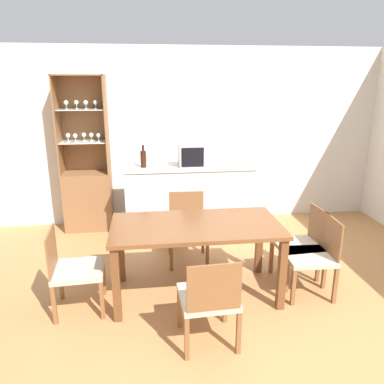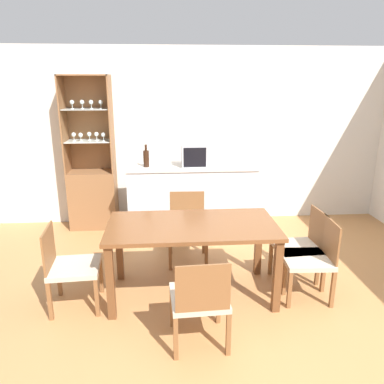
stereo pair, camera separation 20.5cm
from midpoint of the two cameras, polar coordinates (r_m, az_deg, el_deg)
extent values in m
plane|color=#B27A47|center=(3.65, 7.94, -18.26)|extent=(18.00, 18.00, 0.00)
cube|color=silver|center=(5.63, 1.58, 8.44)|extent=(6.80, 0.06, 2.55)
cube|color=silver|center=(5.10, -1.59, -1.57)|extent=(1.69, 0.52, 0.97)
cube|color=beige|center=(4.97, -1.64, 3.91)|extent=(1.72, 0.55, 0.03)
cube|color=brown|center=(5.62, -16.47, -1.28)|extent=(0.66, 0.40, 0.83)
cube|color=brown|center=(5.58, -17.09, 9.91)|extent=(0.66, 0.02, 1.32)
cube|color=brown|center=(5.46, -20.78, 9.43)|extent=(0.02, 0.40, 1.32)
cube|color=brown|center=(5.35, -13.98, 9.88)|extent=(0.02, 0.40, 1.32)
cube|color=brown|center=(5.37, -18.04, 16.59)|extent=(0.66, 0.40, 0.02)
cube|color=silver|center=(5.43, -17.21, 7.32)|extent=(0.62, 0.35, 0.01)
cube|color=silver|center=(5.38, -17.61, 11.91)|extent=(0.62, 0.35, 0.01)
cylinder|color=silver|center=(5.47, -19.34, 7.28)|extent=(0.04, 0.04, 0.01)
cylinder|color=silver|center=(5.47, -19.37, 7.60)|extent=(0.01, 0.01, 0.06)
sphere|color=silver|center=(5.46, -19.43, 8.13)|extent=(0.06, 0.06, 0.06)
cylinder|color=silver|center=(5.44, -19.63, 11.85)|extent=(0.04, 0.04, 0.01)
cylinder|color=silver|center=(5.43, -19.66, 12.17)|extent=(0.01, 0.01, 0.06)
sphere|color=silver|center=(5.43, -19.71, 12.71)|extent=(0.06, 0.06, 0.06)
cylinder|color=silver|center=(5.41, -18.36, 7.28)|extent=(0.04, 0.04, 0.01)
cylinder|color=silver|center=(5.40, -18.39, 7.59)|extent=(0.01, 0.01, 0.06)
sphere|color=silver|center=(5.40, -18.44, 8.13)|extent=(0.06, 0.06, 0.06)
cylinder|color=silver|center=(5.44, -18.21, 11.99)|extent=(0.04, 0.04, 0.01)
cylinder|color=silver|center=(5.44, -18.24, 12.31)|extent=(0.01, 0.01, 0.06)
sphere|color=silver|center=(5.44, -18.29, 12.85)|extent=(0.06, 0.06, 0.06)
cylinder|color=silver|center=(5.47, -17.14, 7.47)|extent=(0.04, 0.04, 0.01)
cylinder|color=silver|center=(5.46, -17.17, 7.79)|extent=(0.01, 0.01, 0.06)
sphere|color=silver|center=(5.46, -17.22, 8.32)|extent=(0.06, 0.06, 0.06)
cylinder|color=silver|center=(5.38, -16.91, 12.05)|extent=(0.04, 0.04, 0.01)
cylinder|color=silver|center=(5.38, -16.94, 12.37)|extent=(0.01, 0.01, 0.06)
sphere|color=silver|center=(5.37, -16.99, 12.92)|extent=(0.06, 0.06, 0.06)
cylinder|color=silver|center=(5.43, -16.10, 7.50)|extent=(0.04, 0.04, 0.01)
cylinder|color=silver|center=(5.43, -16.12, 7.82)|extent=(0.01, 0.01, 0.06)
sphere|color=silver|center=(5.42, -16.17, 8.36)|extent=(0.06, 0.06, 0.06)
cylinder|color=silver|center=(5.36, -15.52, 12.15)|extent=(0.04, 0.04, 0.01)
cylinder|color=silver|center=(5.36, -15.54, 12.47)|extent=(0.01, 0.01, 0.06)
sphere|color=silver|center=(5.36, -15.59, 13.02)|extent=(0.06, 0.06, 0.06)
cylinder|color=silver|center=(5.36, -15.09, 7.46)|extent=(0.04, 0.04, 0.01)
cylinder|color=silver|center=(5.35, -15.12, 7.79)|extent=(0.01, 0.01, 0.06)
sphere|color=silver|center=(5.35, -15.16, 8.33)|extent=(0.06, 0.06, 0.06)
cube|color=brown|center=(3.62, -1.01, -5.20)|extent=(1.63, 0.84, 0.04)
cube|color=brown|center=(3.47, -13.20, -13.64)|extent=(0.07, 0.07, 0.72)
cube|color=brown|center=(3.62, 11.92, -12.19)|extent=(0.07, 0.07, 0.72)
cube|color=brown|center=(4.10, -12.22, -8.62)|extent=(0.07, 0.07, 0.72)
cube|color=brown|center=(4.23, 8.82, -7.62)|extent=(0.07, 0.07, 0.72)
cube|color=#C1B299|center=(3.70, -18.46, -11.26)|extent=(0.48, 0.48, 0.05)
cube|color=brown|center=(3.65, -22.16, -8.36)|extent=(0.04, 0.42, 0.38)
cube|color=brown|center=(3.96, -14.80, -12.50)|extent=(0.04, 0.04, 0.38)
cube|color=brown|center=(3.61, -15.20, -15.65)|extent=(0.04, 0.04, 0.38)
cube|color=brown|center=(4.02, -20.79, -12.64)|extent=(0.04, 0.04, 0.38)
cube|color=brown|center=(3.67, -21.85, -15.73)|extent=(0.04, 0.04, 0.38)
cube|color=#C1B299|center=(4.12, 14.53, -7.99)|extent=(0.48, 0.48, 0.05)
cube|color=brown|center=(4.13, 17.47, -4.96)|extent=(0.04, 0.42, 0.38)
cube|color=brown|center=(3.97, 12.82, -12.29)|extent=(0.04, 0.04, 0.38)
cube|color=brown|center=(4.30, 10.65, -9.75)|extent=(0.04, 0.04, 0.38)
cube|color=brown|center=(4.14, 18.16, -11.46)|extent=(0.04, 0.04, 0.38)
cube|color=brown|center=(4.46, 15.64, -9.11)|extent=(0.04, 0.04, 0.38)
cube|color=#C1B299|center=(3.14, 0.47, -15.74)|extent=(0.47, 0.47, 0.05)
cube|color=brown|center=(2.84, 1.29, -14.42)|extent=(0.42, 0.04, 0.38)
cube|color=brown|center=(3.40, -3.76, -17.21)|extent=(0.04, 0.04, 0.38)
cube|color=brown|center=(3.46, 3.32, -16.56)|extent=(0.04, 0.04, 0.38)
cube|color=brown|center=(3.07, -2.86, -21.44)|extent=(0.04, 0.04, 0.38)
cube|color=brown|center=(3.13, 5.13, -20.59)|extent=(0.04, 0.04, 0.38)
cube|color=#C1B299|center=(3.91, 15.87, -9.48)|extent=(0.47, 0.47, 0.05)
cube|color=brown|center=(3.90, 19.12, -6.41)|extent=(0.04, 0.42, 0.38)
cube|color=brown|center=(3.78, 13.65, -13.95)|extent=(0.04, 0.04, 0.38)
cube|color=brown|center=(4.12, 11.92, -11.10)|extent=(0.04, 0.04, 0.38)
cube|color=brown|center=(3.91, 19.55, -13.31)|extent=(0.04, 0.04, 0.38)
cube|color=brown|center=(4.24, 17.35, -10.64)|extent=(0.04, 0.04, 0.38)
cube|color=#C1B299|center=(4.40, -1.99, -5.80)|extent=(0.46, 0.46, 0.05)
cube|color=brown|center=(4.53, -2.18, -2.27)|extent=(0.42, 0.03, 0.38)
cube|color=brown|center=(4.32, 0.96, -9.34)|extent=(0.04, 0.04, 0.38)
cube|color=brown|center=(4.29, -4.57, -9.54)|extent=(0.04, 0.04, 0.38)
cube|color=brown|center=(4.69, 0.41, -7.15)|extent=(0.04, 0.04, 0.38)
cube|color=brown|center=(4.67, -4.65, -7.31)|extent=(0.04, 0.04, 0.38)
cube|color=#B7BABF|center=(4.92, -0.62, 5.69)|extent=(0.45, 0.32, 0.29)
cube|color=black|center=(4.76, -1.14, 5.29)|extent=(0.29, 0.01, 0.25)
cylinder|color=black|center=(4.88, -8.61, 4.96)|extent=(0.08, 0.08, 0.21)
cylinder|color=black|center=(4.85, -8.69, 6.65)|extent=(0.03, 0.03, 0.08)
camera|label=1|loc=(0.10, -91.37, -0.41)|focal=35.00mm
camera|label=2|loc=(0.10, 88.63, 0.41)|focal=35.00mm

